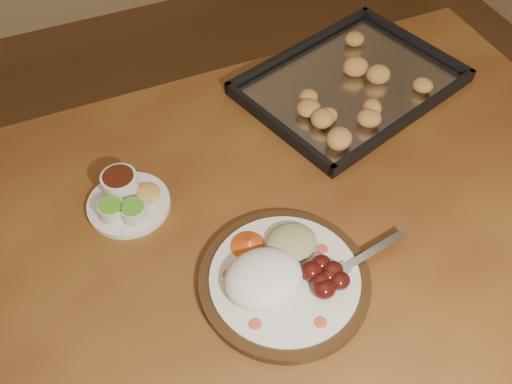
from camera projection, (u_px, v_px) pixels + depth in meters
name	position (u px, v px, depth m)	size (l,w,h in m)	color
dining_table	(259.00, 249.00, 1.14)	(1.50, 0.90, 0.75)	brown
dinner_plate	(282.00, 275.00, 0.97)	(0.38, 0.29, 0.07)	#301D0D
condiment_saucer	(126.00, 199.00, 1.08)	(0.16, 0.16, 0.05)	silver
baking_tray	(350.00, 82.00, 1.30)	(0.55, 0.47, 0.05)	black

